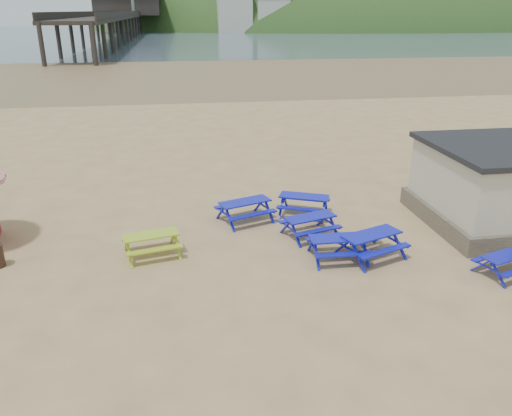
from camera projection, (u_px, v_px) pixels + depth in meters
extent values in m
plane|color=tan|center=(260.00, 250.00, 17.43)|extent=(400.00, 400.00, 0.00)
plane|color=olive|center=(195.00, 71.00, 67.91)|extent=(400.00, 400.00, 0.00)
plane|color=#455663|center=(181.00, 34.00, 173.45)|extent=(400.00, 400.00, 0.00)
cube|color=#0000A6|center=(245.00, 202.00, 19.57)|extent=(2.15, 1.41, 0.06)
cube|color=#0000A6|center=(237.00, 204.00, 20.23)|extent=(1.98, 0.94, 0.06)
cube|color=#0000A6|center=(253.00, 215.00, 19.15)|extent=(1.98, 0.94, 0.06)
cube|color=#0000A6|center=(304.00, 196.00, 20.18)|extent=(2.11, 1.49, 0.05)
cube|color=#0000A6|center=(306.00, 198.00, 20.89)|extent=(1.91, 1.04, 0.05)
cube|color=#0000A6|center=(301.00, 209.00, 19.71)|extent=(1.91, 1.04, 0.05)
cube|color=#0000A6|center=(310.00, 217.00, 18.27)|extent=(2.00, 1.24, 0.05)
cube|color=#0000A6|center=(301.00, 218.00, 18.90)|extent=(1.87, 0.79, 0.05)
cube|color=#0000A6|center=(319.00, 231.00, 17.86)|extent=(1.87, 0.79, 0.05)
cube|color=#0000A6|center=(339.00, 238.00, 16.56)|extent=(1.93, 0.79, 0.05)
cube|color=#0000A6|center=(333.00, 238.00, 17.26)|extent=(1.92, 0.31, 0.05)
cube|color=#0000A6|center=(344.00, 255.00, 16.09)|extent=(1.92, 0.31, 0.05)
cube|color=#0000A6|center=(372.00, 234.00, 16.69)|extent=(2.20, 1.47, 0.06)
cube|color=#0000A6|center=(358.00, 235.00, 17.36)|extent=(2.02, 0.99, 0.06)
cube|color=#0000A6|center=(385.00, 251.00, 16.25)|extent=(2.02, 0.99, 0.06)
cube|color=#0000A6|center=(507.00, 255.00, 15.62)|extent=(1.75, 1.12, 0.05)
cube|color=#0000A6|center=(491.00, 256.00, 16.16)|extent=(1.62, 0.74, 0.05)
cube|color=#A5C61D|center=(151.00, 235.00, 16.84)|extent=(1.97, 1.11, 0.05)
cube|color=#A5C61D|center=(148.00, 235.00, 17.48)|extent=(1.87, 0.66, 0.05)
cube|color=#A5C61D|center=(155.00, 250.00, 16.42)|extent=(1.87, 0.66, 0.05)
cube|color=black|center=(127.00, 15.00, 173.22)|extent=(9.00, 220.00, 0.60)
cube|color=black|center=(129.00, 3.00, 181.84)|extent=(22.00, 30.00, 8.00)
ellipsoid|color=#2D4C1E|center=(364.00, 49.00, 245.20)|extent=(264.00, 144.00, 108.00)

